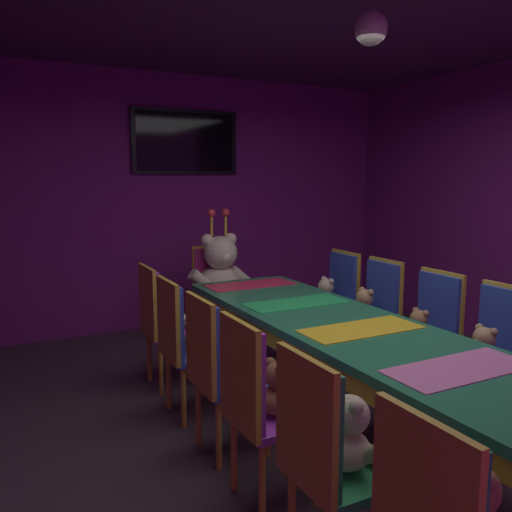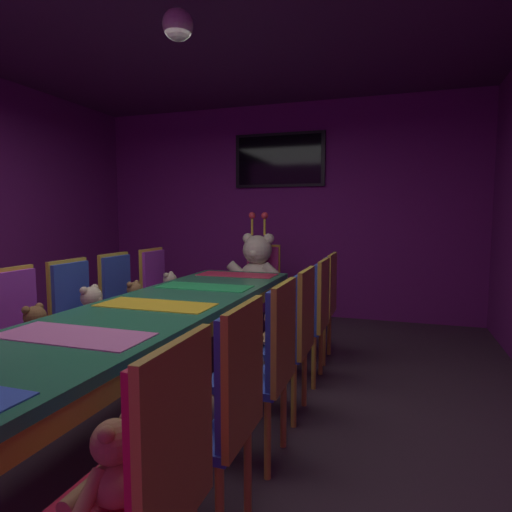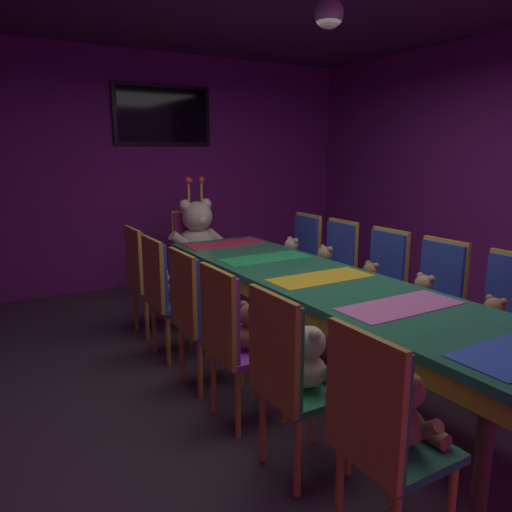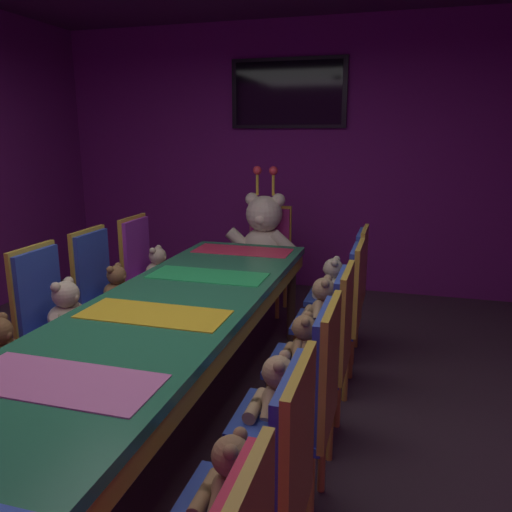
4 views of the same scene
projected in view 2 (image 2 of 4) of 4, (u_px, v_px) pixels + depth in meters
The scene contains 27 objects.
ground_plane at pixel (158, 413), 2.91m from camera, with size 7.90×7.90×0.00m, color #3F2D38.
wall_back at pixel (281, 210), 5.80m from camera, with size 5.20×0.12×2.80m, color #721E72.
banquet_table at pixel (156, 317), 2.85m from camera, with size 0.90×3.58×0.75m.
chair_left_2 at pixel (19, 326), 2.87m from camera, with size 0.42×0.41×0.98m.
teddy_left_2 at pixel (36, 330), 2.83m from camera, with size 0.24×0.31×0.29m.
chair_left_3 at pixel (77, 309), 3.38m from camera, with size 0.42×0.41×0.98m.
teddy_left_3 at pixel (93, 310), 3.34m from camera, with size 0.27×0.35×0.33m.
chair_left_4 at pixel (122, 296), 3.94m from camera, with size 0.42×0.41×0.98m.
teddy_left_4 at pixel (135, 299), 3.90m from camera, with size 0.23×0.30×0.28m.
chair_left_5 at pixel (158, 286), 4.49m from camera, with size 0.42×0.41×0.98m.
teddy_left_5 at pixel (171, 288), 4.45m from camera, with size 0.24×0.31×0.29m.
chair_right_0 at pixel (154, 470), 1.25m from camera, with size 0.42×0.41×0.98m.
teddy_right_0 at pixel (113, 467), 1.30m from camera, with size 0.22×0.29×0.27m.
chair_right_1 at pixel (226, 397), 1.75m from camera, with size 0.42×0.41×0.98m.
teddy_right_1 at pixel (194, 399), 1.79m from camera, with size 0.22×0.28×0.26m.
chair_right_2 at pixel (270, 354), 2.30m from camera, with size 0.42×0.41×0.98m.
teddy_right_2 at pixel (244, 354), 2.34m from camera, with size 0.23×0.30×0.28m.
chair_right_3 at pixel (294, 327), 2.83m from camera, with size 0.42×0.41×0.98m.
teddy_right_3 at pixel (274, 329), 2.88m from camera, with size 0.22×0.28×0.26m.
chair_right_4 at pixel (314, 308), 3.42m from camera, with size 0.42×0.41×0.98m.
teddy_right_4 at pixel (296, 308), 3.47m from camera, with size 0.24×0.31×0.30m.
chair_right_5 at pixel (323, 296), 3.94m from camera, with size 0.42×0.41×0.98m.
teddy_right_5 at pixel (308, 296), 3.98m from camera, with size 0.24×0.31×0.30m.
throne_chair at pixel (262, 278), 5.06m from camera, with size 0.41×0.42×0.98m.
king_teddy_bear at pixel (257, 267), 4.88m from camera, with size 0.71×0.55×0.91m.
wall_tv at pixel (279, 160), 5.65m from camera, with size 1.20×0.06×0.70m.
pendant_light at pixel (178, 25), 2.77m from camera, with size 0.20×0.20×0.20m, color white.
Camera 2 is at (1.50, -2.45, 1.33)m, focal length 30.26 mm.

